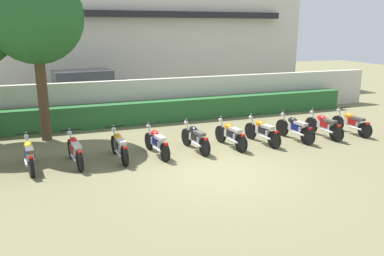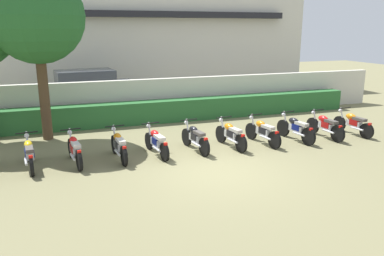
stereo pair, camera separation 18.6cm
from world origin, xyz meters
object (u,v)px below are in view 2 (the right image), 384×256
at_px(motorcycle_in_row_2, 75,149).
at_px(motorcycle_in_row_5, 195,137).
at_px(motorcycle_in_row_8, 296,128).
at_px(parked_car, 89,89).
at_px(motorcycle_in_row_1, 29,154).
at_px(motorcycle_in_row_10, 353,123).
at_px(tree_far_side, 36,17).
at_px(motorcycle_in_row_9, 325,126).
at_px(motorcycle_in_row_3, 119,145).
at_px(motorcycle_in_row_4, 156,142).
at_px(motorcycle_in_row_7, 263,131).
at_px(motorcycle_in_row_6, 231,134).

relative_size(motorcycle_in_row_2, motorcycle_in_row_5, 1.00).
bearing_deg(motorcycle_in_row_8, parked_car, 29.84).
bearing_deg(motorcycle_in_row_2, motorcycle_in_row_1, 81.01).
relative_size(motorcycle_in_row_8, motorcycle_in_row_10, 1.04).
height_order(motorcycle_in_row_2, motorcycle_in_row_10, motorcycle_in_row_2).
bearing_deg(tree_far_side, motorcycle_in_row_1, -98.19).
bearing_deg(motorcycle_in_row_10, motorcycle_in_row_9, 84.66).
xyz_separation_m(tree_far_side, motorcycle_in_row_1, (-0.43, -3.01, -3.78)).
relative_size(motorcycle_in_row_3, motorcycle_in_row_4, 0.99).
height_order(motorcycle_in_row_4, motorcycle_in_row_7, motorcycle_in_row_7).
bearing_deg(motorcycle_in_row_9, motorcycle_in_row_4, 84.36).
relative_size(tree_far_side, motorcycle_in_row_10, 3.18).
xyz_separation_m(motorcycle_in_row_9, motorcycle_in_row_10, (1.27, 0.02, -0.01)).
xyz_separation_m(motorcycle_in_row_1, motorcycle_in_row_10, (11.17, -0.11, -0.00)).
xyz_separation_m(tree_far_side, motorcycle_in_row_9, (9.46, -3.15, -3.77)).
bearing_deg(tree_far_side, motorcycle_in_row_9, -18.39).
relative_size(motorcycle_in_row_4, motorcycle_in_row_7, 1.00).
bearing_deg(motorcycle_in_row_5, motorcycle_in_row_2, 82.91).
relative_size(motorcycle_in_row_6, motorcycle_in_row_7, 0.98).
distance_m(tree_far_side, motorcycle_in_row_10, 11.80).
bearing_deg(motorcycle_in_row_10, motorcycle_in_row_1, 83.04).
distance_m(parked_car, tree_far_side, 6.42).
height_order(parked_car, motorcycle_in_row_2, parked_car).
height_order(motorcycle_in_row_3, motorcycle_in_row_5, same).
distance_m(parked_car, motorcycle_in_row_5, 8.61).
distance_m(parked_car, motorcycle_in_row_1, 8.53).
height_order(motorcycle_in_row_6, motorcycle_in_row_7, motorcycle_in_row_6).
bearing_deg(motorcycle_in_row_4, motorcycle_in_row_8, -98.19).
height_order(motorcycle_in_row_7, motorcycle_in_row_8, motorcycle_in_row_8).
bearing_deg(motorcycle_in_row_1, motorcycle_in_row_8, -97.05).
xyz_separation_m(motorcycle_in_row_3, motorcycle_in_row_5, (2.46, 0.04, 0.00)).
bearing_deg(motorcycle_in_row_8, tree_far_side, 61.77).
bearing_deg(motorcycle_in_row_8, motorcycle_in_row_1, 81.77).
height_order(motorcycle_in_row_3, motorcycle_in_row_6, motorcycle_in_row_6).
distance_m(tree_far_side, motorcycle_in_row_3, 5.28).
xyz_separation_m(motorcycle_in_row_3, motorcycle_in_row_7, (4.89, -0.01, 0.00)).
xyz_separation_m(motorcycle_in_row_2, motorcycle_in_row_7, (6.17, -0.03, -0.00)).
bearing_deg(motorcycle_in_row_1, motorcycle_in_row_9, -97.21).
height_order(tree_far_side, motorcycle_in_row_10, tree_far_side).
bearing_deg(motorcycle_in_row_7, motorcycle_in_row_2, 81.18).
bearing_deg(motorcycle_in_row_4, motorcycle_in_row_5, -96.58).
xyz_separation_m(motorcycle_in_row_4, motorcycle_in_row_5, (1.29, 0.02, 0.01)).
bearing_deg(motorcycle_in_row_2, motorcycle_in_row_4, -97.68).
bearing_deg(motorcycle_in_row_1, motorcycle_in_row_10, -97.01).
height_order(motorcycle_in_row_2, motorcycle_in_row_9, motorcycle_in_row_9).
relative_size(motorcycle_in_row_6, motorcycle_in_row_9, 0.97).
bearing_deg(motorcycle_in_row_6, motorcycle_in_row_2, 82.08).
bearing_deg(motorcycle_in_row_2, motorcycle_in_row_5, -97.34).
height_order(motorcycle_in_row_1, motorcycle_in_row_2, motorcycle_in_row_2).
distance_m(motorcycle_in_row_2, motorcycle_in_row_4, 2.44).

